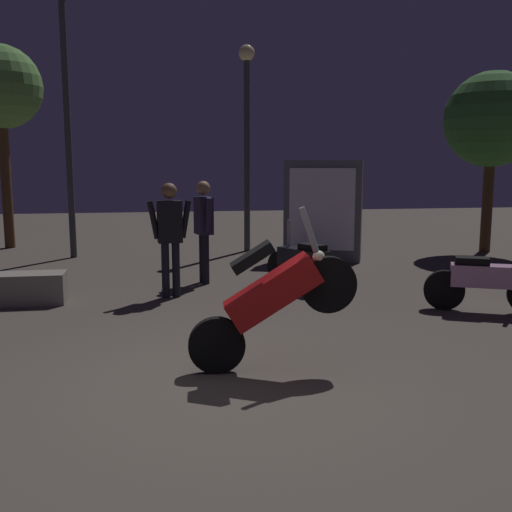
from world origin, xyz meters
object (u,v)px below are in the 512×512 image
Objects in this scene: streetlamp_near at (247,121)px; person_rider_beside at (204,222)px; motorcycle_black_parked_left at (304,262)px; motorcycle_pink_parked_right at (486,281)px; streetlamp_far at (66,89)px; motorcycle_red_foreground at (272,298)px; person_bystander_far at (170,229)px; kiosk_billboard at (323,211)px.

person_rider_beside is at bearing -109.59° from streetlamp_near.
motorcycle_black_parked_left and motorcycle_pink_parked_right have the same top height.
streetlamp_near reaches higher than person_rider_beside.
streetlamp_far reaches higher than motorcycle_black_parked_left.
motorcycle_red_foreground is 8.41m from streetlamp_near.
person_rider_beside is at bearing 168.89° from motorcycle_pink_parked_right.
person_bystander_far is at bearing 66.17° from motorcycle_black_parked_left.
streetlamp_near is (1.28, 3.60, 1.93)m from person_rider_beside.
kiosk_billboard is (5.25, -1.25, -2.53)m from streetlamp_far.
person_rider_beside is 1.16m from person_bystander_far.
motorcycle_black_parked_left is 0.84× the size of person_bystander_far.
streetlamp_near is (1.87, 4.60, 1.93)m from person_bystander_far.
person_bystander_far is (-0.91, 3.45, 0.31)m from motorcycle_red_foreground.
person_rider_beside reaches higher than motorcycle_black_parked_left.
person_bystander_far is 5.33m from streetlamp_near.
motorcycle_red_foreground is at bearing -126.98° from motorcycle_pink_parked_right.
motorcycle_pink_parked_right is at bearing 63.45° from person_bystander_far.
motorcycle_pink_parked_right is 7.14m from streetlamp_near.
motorcycle_red_foreground is at bearing -69.25° from streetlamp_far.
person_bystander_far is 5.35m from streetlamp_far.
streetlamp_near is at bearing 5.00° from streetlamp_far.
kiosk_billboard is (1.37, -1.59, -1.93)m from streetlamp_near.
motorcycle_red_foreground is 0.95× the size of person_rider_beside.
motorcycle_black_parked_left is 2.25m from person_bystander_far.
kiosk_billboard is at bearing 22.76° from person_rider_beside.
streetlamp_near is at bearing 135.47° from motorcycle_pink_parked_right.
streetlamp_near reaches higher than motorcycle_black_parked_left.
motorcycle_black_parked_left is 3.01m from kiosk_billboard.
motorcycle_red_foreground is at bearing 130.52° from motorcycle_black_parked_left.
motorcycle_red_foreground is 0.79× the size of kiosk_billboard.
person_bystander_far is at bearing -134.83° from person_rider_beside.
person_rider_beside is at bearing -51.46° from streetlamp_far.
kiosk_billboard is (2.33, 6.47, 0.31)m from motorcycle_red_foreground.
motorcycle_red_foreground is at bearing -100.28° from person_rider_beside.
motorcycle_red_foreground is 1.07× the size of motorcycle_pink_parked_right.
streetlamp_far is at bearing 8.17° from kiosk_billboard.
motorcycle_pink_parked_right is at bearing -43.20° from streetlamp_far.
streetlamp_far is at bearing 161.26° from motorcycle_pink_parked_right.
kiosk_billboard is (1.09, 2.74, 0.61)m from motorcycle_black_parked_left.
motorcycle_black_parked_left is at bearing -86.27° from streetlamp_near.
streetlamp_near is at bearing 152.24° from person_bystander_far.
motorcycle_pink_parked_right is 0.89× the size of person_rider_beside.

